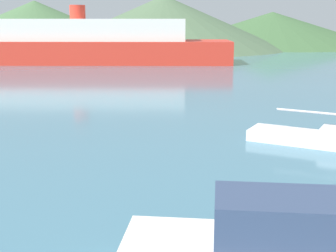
# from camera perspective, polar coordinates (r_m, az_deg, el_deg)

# --- Properties ---
(ferry_distant) EXTENTS (37.30, 12.61, 6.87)m
(ferry_distant) POSITION_cam_1_polar(r_m,az_deg,el_deg) (58.40, -10.82, 9.82)
(ferry_distant) COLOR red
(ferry_distant) RESTS_ON ground_plane
(hill_central) EXTENTS (41.61, 41.61, 8.83)m
(hill_central) POSITION_cam_1_polar(r_m,az_deg,el_deg) (98.55, -15.86, 11.94)
(hill_central) COLOR #476B42
(hill_central) RESTS_ON ground_plane
(hill_east) EXTENTS (43.73, 43.73, 9.40)m
(hill_east) POSITION_cam_1_polar(r_m,az_deg,el_deg) (86.34, -0.47, 12.54)
(hill_east) COLOR #4C6647
(hill_east) RESTS_ON ground_plane
(hill_far_east) EXTENTS (43.08, 43.08, 6.68)m
(hill_far_east) POSITION_cam_1_polar(r_m,az_deg,el_deg) (99.87, 12.56, 11.51)
(hill_far_east) COLOR #3D6038
(hill_far_east) RESTS_ON ground_plane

